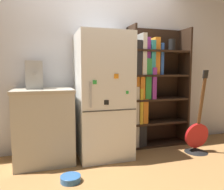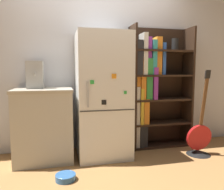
% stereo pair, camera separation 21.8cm
% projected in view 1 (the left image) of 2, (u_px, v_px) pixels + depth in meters
% --- Properties ---
extents(ground_plane, '(16.00, 16.00, 0.00)m').
position_uv_depth(ground_plane, '(105.00, 157.00, 2.93)').
color(ground_plane, '#A87542').
extents(wall_back, '(8.00, 0.05, 2.60)m').
position_uv_depth(wall_back, '(96.00, 61.00, 3.25)').
color(wall_back, silver).
rests_on(wall_back, ground_plane).
extents(refrigerator, '(0.69, 0.70, 1.65)m').
position_uv_depth(refrigerator, '(103.00, 96.00, 2.95)').
color(refrigerator, white).
rests_on(refrigerator, ground_plane).
extents(bookshelf, '(0.94, 0.34, 1.82)m').
position_uv_depth(bookshelf, '(149.00, 86.00, 3.37)').
color(bookshelf, black).
rests_on(bookshelf, ground_plane).
extents(kitchen_counter, '(0.73, 0.64, 0.93)m').
position_uv_depth(kitchen_counter, '(44.00, 125.00, 2.79)').
color(kitchen_counter, '#BCB7A8').
rests_on(kitchen_counter, ground_plane).
extents(espresso_machine, '(0.20, 0.30, 0.35)m').
position_uv_depth(espresso_machine, '(34.00, 75.00, 2.74)').
color(espresso_machine, '#A5A39E').
rests_on(espresso_machine, kitchen_counter).
extents(guitar, '(0.36, 0.33, 1.17)m').
position_uv_depth(guitar, '(197.00, 141.00, 3.11)').
color(guitar, black).
rests_on(guitar, ground_plane).
extents(pet_bowl, '(0.22, 0.22, 0.06)m').
position_uv_depth(pet_bowl, '(71.00, 178.00, 2.29)').
color(pet_bowl, '#3366A5').
rests_on(pet_bowl, ground_plane).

